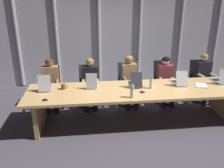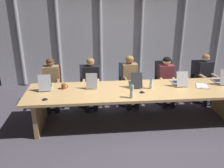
{
  "view_description": "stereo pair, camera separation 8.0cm",
  "coord_description": "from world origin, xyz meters",
  "px_view_note": "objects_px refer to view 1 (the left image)",
  "views": [
    {
      "loc": [
        -1.01,
        -4.25,
        2.43
      ],
      "look_at": [
        -0.5,
        0.09,
        0.83
      ],
      "focal_mm": 37.2,
      "sensor_mm": 36.0,
      "label": 1
    },
    {
      "loc": [
        -0.93,
        -4.26,
        2.43
      ],
      "look_at": [
        -0.5,
        0.09,
        0.83
      ],
      "focal_mm": 37.2,
      "sensor_mm": 36.0,
      "label": 2
    }
  ],
  "objects_px": {
    "laptop_left_mid": "(92,84)",
    "office_chair_right_end": "(199,85)",
    "water_bottle_secondary": "(132,92)",
    "laptop_center": "(135,83)",
    "person_center": "(130,78)",
    "spiral_notepad": "(201,86)",
    "person_left_end": "(51,82)",
    "person_left_mid": "(90,80)",
    "conference_mic_left_side": "(142,91)",
    "office_chair_left_end": "(52,91)",
    "office_chair_center": "(127,88)",
    "conference_mic_middle": "(45,99)",
    "laptop_left_end": "(45,86)",
    "office_chair_left_mid": "(89,90)",
    "water_bottle_primary": "(151,84)",
    "laptop_right_mid": "(179,81)",
    "person_right_end": "(204,75)",
    "laptop_right_end": "(219,79)",
    "person_right_mid": "(166,77)",
    "coffee_mug_near": "(64,87)",
    "office_chair_right_mid": "(164,86)"
  },
  "relations": [
    {
      "from": "person_left_mid",
      "to": "water_bottle_secondary",
      "type": "bearing_deg",
      "value": 32.48
    },
    {
      "from": "water_bottle_secondary",
      "to": "laptop_center",
      "type": "bearing_deg",
      "value": 72.91
    },
    {
      "from": "person_right_mid",
      "to": "person_center",
      "type": "bearing_deg",
      "value": -89.08
    },
    {
      "from": "laptop_center",
      "to": "water_bottle_primary",
      "type": "xyz_separation_m",
      "value": [
        0.28,
        -0.22,
        0.04
      ]
    },
    {
      "from": "office_chair_center",
      "to": "office_chair_left_mid",
      "type": "bearing_deg",
      "value": -88.74
    },
    {
      "from": "laptop_left_mid",
      "to": "office_chair_right_end",
      "type": "relative_size",
      "value": 0.41
    },
    {
      "from": "office_chair_center",
      "to": "conference_mic_middle",
      "type": "height_order",
      "value": "office_chair_center"
    },
    {
      "from": "person_right_mid",
      "to": "coffee_mug_near",
      "type": "distance_m",
      "value": 2.47
    },
    {
      "from": "office_chair_left_end",
      "to": "laptop_center",
      "type": "bearing_deg",
      "value": 62.26
    },
    {
      "from": "office_chair_center",
      "to": "person_right_mid",
      "type": "bearing_deg",
      "value": 80.82
    },
    {
      "from": "conference_mic_left_side",
      "to": "spiral_notepad",
      "type": "bearing_deg",
      "value": 8.66
    },
    {
      "from": "laptop_right_end",
      "to": "office_chair_left_end",
      "type": "distance_m",
      "value": 3.82
    },
    {
      "from": "person_center",
      "to": "water_bottle_primary",
      "type": "relative_size",
      "value": 5.51
    },
    {
      "from": "laptop_left_end",
      "to": "person_right_mid",
      "type": "xyz_separation_m",
      "value": [
        2.73,
        0.64,
        -0.13
      ]
    },
    {
      "from": "office_chair_right_end",
      "to": "conference_mic_left_side",
      "type": "bearing_deg",
      "value": -53.22
    },
    {
      "from": "person_right_end",
      "to": "water_bottle_primary",
      "type": "xyz_separation_m",
      "value": [
        -1.59,
        -0.86,
        0.16
      ]
    },
    {
      "from": "laptop_right_mid",
      "to": "conference_mic_middle",
      "type": "relative_size",
      "value": 4.06
    },
    {
      "from": "person_center",
      "to": "office_chair_right_end",
      "type": "bearing_deg",
      "value": 89.75
    },
    {
      "from": "laptop_right_mid",
      "to": "office_chair_left_end",
      "type": "bearing_deg",
      "value": 73.6
    },
    {
      "from": "laptop_left_mid",
      "to": "office_chair_left_mid",
      "type": "relative_size",
      "value": 0.43
    },
    {
      "from": "person_left_mid",
      "to": "conference_mic_left_side",
      "type": "bearing_deg",
      "value": 46.04
    },
    {
      "from": "laptop_center",
      "to": "office_chair_right_mid",
      "type": "height_order",
      "value": "laptop_center"
    },
    {
      "from": "laptop_right_end",
      "to": "person_right_mid",
      "type": "bearing_deg",
      "value": 55.48
    },
    {
      "from": "person_center",
      "to": "spiral_notepad",
      "type": "xyz_separation_m",
      "value": [
        1.35,
        -0.84,
        0.06
      ]
    },
    {
      "from": "office_chair_left_end",
      "to": "water_bottle_secondary",
      "type": "distance_m",
      "value": 2.25
    },
    {
      "from": "laptop_center",
      "to": "office_chair_center",
      "type": "relative_size",
      "value": 0.5
    },
    {
      "from": "office_chair_left_mid",
      "to": "office_chair_right_end",
      "type": "relative_size",
      "value": 0.96
    },
    {
      "from": "person_left_mid",
      "to": "person_center",
      "type": "xyz_separation_m",
      "value": [
        0.93,
        0.0,
        0.02
      ]
    },
    {
      "from": "office_chair_left_end",
      "to": "person_left_mid",
      "type": "relative_size",
      "value": 0.81
    },
    {
      "from": "laptop_left_end",
      "to": "person_left_end",
      "type": "height_order",
      "value": "person_left_end"
    },
    {
      "from": "laptop_center",
      "to": "coffee_mug_near",
      "type": "distance_m",
      "value": 1.48
    },
    {
      "from": "laptop_left_mid",
      "to": "person_left_end",
      "type": "bearing_deg",
      "value": 60.36
    },
    {
      "from": "person_left_end",
      "to": "water_bottle_secondary",
      "type": "distance_m",
      "value": 2.08
    },
    {
      "from": "laptop_center",
      "to": "laptop_right_mid",
      "type": "height_order",
      "value": "same"
    },
    {
      "from": "office_chair_center",
      "to": "office_chair_right_mid",
      "type": "bearing_deg",
      "value": 91.29
    },
    {
      "from": "office_chair_right_mid",
      "to": "water_bottle_secondary",
      "type": "bearing_deg",
      "value": -41.0
    },
    {
      "from": "office_chair_left_mid",
      "to": "office_chair_center",
      "type": "bearing_deg",
      "value": 86.92
    },
    {
      "from": "laptop_right_end",
      "to": "person_left_mid",
      "type": "xyz_separation_m",
      "value": [
        -2.79,
        0.66,
        -0.14
      ]
    },
    {
      "from": "office_chair_left_mid",
      "to": "person_left_mid",
      "type": "bearing_deg",
      "value": 10.15
    },
    {
      "from": "spiral_notepad",
      "to": "person_left_end",
      "type": "bearing_deg",
      "value": -173.3
    },
    {
      "from": "laptop_left_end",
      "to": "laptop_center",
      "type": "bearing_deg",
      "value": -93.55
    },
    {
      "from": "person_left_mid",
      "to": "conference_mic_left_side",
      "type": "distance_m",
      "value": 1.43
    },
    {
      "from": "water_bottle_primary",
      "to": "laptop_right_mid",
      "type": "bearing_deg",
      "value": 16.81
    },
    {
      "from": "laptop_right_end",
      "to": "conference_mic_left_side",
      "type": "xyz_separation_m",
      "value": [
        -1.81,
        -0.38,
        -0.05
      ]
    },
    {
      "from": "laptop_left_end",
      "to": "office_chair_left_mid",
      "type": "distance_m",
      "value": 1.27
    },
    {
      "from": "laptop_left_end",
      "to": "office_chair_left_end",
      "type": "distance_m",
      "value": 0.92
    },
    {
      "from": "office_chair_right_end",
      "to": "laptop_left_mid",
      "type": "bearing_deg",
      "value": -71.0
    },
    {
      "from": "coffee_mug_near",
      "to": "conference_mic_left_side",
      "type": "distance_m",
      "value": 1.57
    },
    {
      "from": "office_chair_left_end",
      "to": "spiral_notepad",
      "type": "distance_m",
      "value": 3.38
    },
    {
      "from": "office_chair_right_mid",
      "to": "water_bottle_primary",
      "type": "distance_m",
      "value": 1.29
    }
  ]
}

